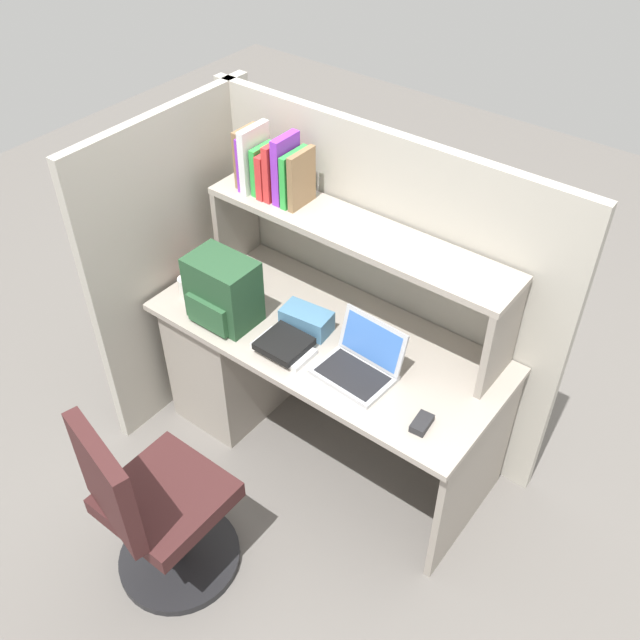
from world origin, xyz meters
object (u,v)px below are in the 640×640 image
Objects in this scene: backpack at (222,291)px; tissue_box at (307,320)px; office_chair at (156,513)px; paper_cup at (187,287)px; laptop at (361,362)px; snack_canister at (203,269)px; computer_mouse at (422,423)px.

tissue_box is (0.34, 0.16, -0.10)m from backpack.
tissue_box is 1.01m from office_chair.
tissue_box is at bearing 15.00° from paper_cup.
backpack is (-0.68, -0.09, 0.10)m from laptop.
paper_cup is 0.47× the size of tissue_box.
laptop reaches higher than office_chair.
laptop is at bearing 5.10° from paper_cup.
backpack reaches higher than snack_canister.
office_chair is at bearing -113.15° from laptop.
computer_mouse is at bearing -119.69° from office_chair.
tissue_box is (-0.34, 0.07, -0.00)m from laptop.
snack_canister is at bearing 176.27° from tissue_box.
backpack is 2.98× the size of computer_mouse.
laptop is 0.35m from tissue_box.
paper_cup is 0.11× the size of office_chair.
laptop is 2.37× the size of snack_canister.
computer_mouse is at bearing -6.47° from snack_canister.
tissue_box is 1.60× the size of snack_canister.
office_chair reaches higher than snack_canister.
snack_canister is at bearing 177.18° from laptop.
tissue_box is (0.58, 0.16, -0.00)m from paper_cup.
laptop is 1.48× the size of tissue_box.
computer_mouse is at bearing -0.60° from backpack.
backpack is 0.96m from office_chair.
office_chair is at bearing -98.05° from tissue_box.
paper_cup is (-0.92, -0.08, 0.00)m from laptop.
backpack reaches higher than computer_mouse.
office_chair is at bearing -139.05° from computer_mouse.
snack_canister is (-0.02, 0.13, 0.02)m from paper_cup.
laptop reaches higher than tissue_box.
backpack is at bearing -54.22° from office_chair.
paper_cup is 0.75× the size of snack_canister.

